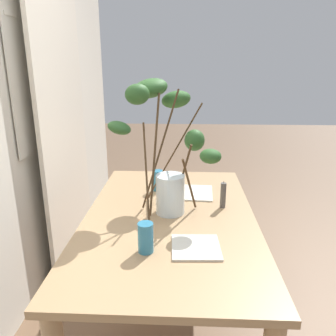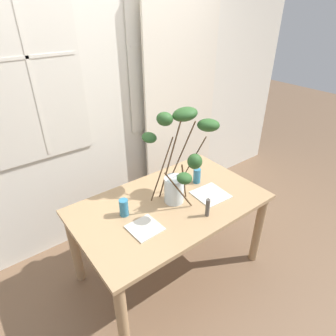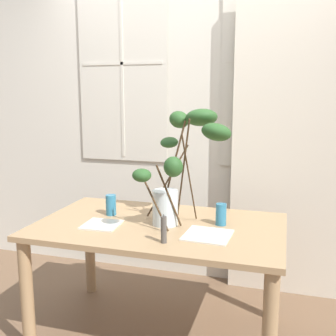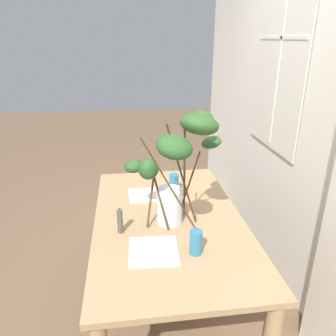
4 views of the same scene
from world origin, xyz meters
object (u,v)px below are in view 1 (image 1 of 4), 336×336
at_px(pillar_candle, 223,195).
at_px(plate_square_left, 196,247).
at_px(dining_table, 170,235).
at_px(drinking_glass_blue_right, 158,181).
at_px(vase_with_branches, 166,139).
at_px(drinking_glass_blue_left, 146,238).
at_px(plate_square_right, 192,193).

bearing_deg(pillar_candle, plate_square_left, 159.82).
relative_size(dining_table, drinking_glass_blue_right, 11.37).
height_order(dining_table, drinking_glass_blue_right, drinking_glass_blue_right).
xyz_separation_m(vase_with_branches, pillar_candle, (-0.01, -0.33, -0.32)).
distance_m(drinking_glass_blue_left, plate_square_left, 0.23).
height_order(dining_table, pillar_candle, pillar_candle).
bearing_deg(dining_table, plate_square_left, -158.46).
distance_m(vase_with_branches, pillar_candle, 0.46).
relative_size(dining_table, pillar_candle, 9.53).
height_order(plate_square_left, pillar_candle, pillar_candle).
bearing_deg(drinking_glass_blue_right, drinking_glass_blue_left, -179.87).
distance_m(dining_table, pillar_candle, 0.38).
bearing_deg(plate_square_right, vase_with_branches, 142.07).
xyz_separation_m(vase_with_branches, plate_square_right, (0.20, -0.15, -0.39)).
distance_m(drinking_glass_blue_left, drinking_glass_blue_right, 0.74).
bearing_deg(plate_square_right, dining_table, 159.40).
bearing_deg(dining_table, plate_square_right, -20.60).
bearing_deg(pillar_candle, dining_table, 112.29).
distance_m(plate_square_left, plate_square_right, 0.66).
xyz_separation_m(drinking_glass_blue_right, pillar_candle, (-0.25, -0.39, 0.01)).
xyz_separation_m(dining_table, plate_square_right, (0.33, -0.12, 0.12)).
relative_size(dining_table, plate_square_left, 7.08).
bearing_deg(dining_table, drinking_glass_blue_right, 13.90).
height_order(drinking_glass_blue_right, pillar_candle, pillar_candle).
relative_size(plate_square_left, plate_square_right, 0.83).
distance_m(plate_square_left, pillar_candle, 0.49).
bearing_deg(vase_with_branches, plate_square_right, -37.93).
relative_size(drinking_glass_blue_left, plate_square_right, 0.53).
relative_size(vase_with_branches, drinking_glass_blue_right, 5.44).
height_order(drinking_glass_blue_left, plate_square_left, drinking_glass_blue_left).
distance_m(dining_table, plate_square_left, 0.38).
distance_m(drinking_glass_blue_left, plate_square_right, 0.74).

